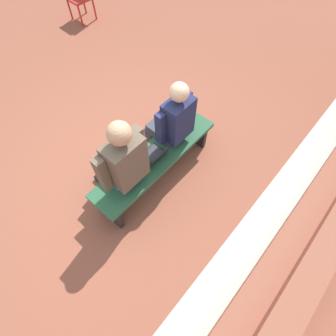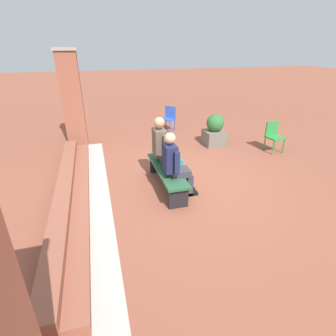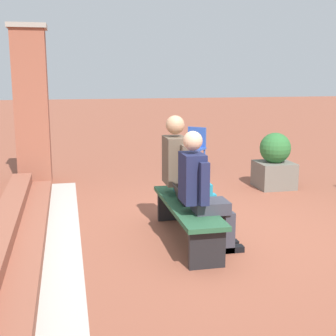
# 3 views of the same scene
# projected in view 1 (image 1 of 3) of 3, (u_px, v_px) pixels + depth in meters

# --- Properties ---
(ground_plane) EXTENTS (60.00, 60.00, 0.00)m
(ground_plane) POSITION_uv_depth(u_px,v_px,m) (129.00, 172.00, 3.57)
(ground_plane) COLOR brown
(concrete_strip) EXTENTS (6.47, 0.40, 0.01)m
(concrete_strip) POSITION_uv_depth(u_px,v_px,m) (246.00, 245.00, 3.03)
(concrete_strip) COLOR #B7B2A8
(concrete_strip) RESTS_ON ground
(brick_steps) EXTENTS (5.67, 0.60, 0.30)m
(brick_steps) POSITION_uv_depth(u_px,v_px,m) (294.00, 276.00, 2.74)
(brick_steps) COLOR #93513D
(brick_steps) RESTS_ON ground
(bench) EXTENTS (1.80, 0.44, 0.45)m
(bench) POSITION_uv_depth(u_px,v_px,m) (156.00, 161.00, 3.24)
(bench) COLOR #285638
(bench) RESTS_ON ground
(person_student) EXTENTS (0.53, 0.68, 1.33)m
(person_student) POSITION_uv_depth(u_px,v_px,m) (171.00, 122.00, 3.10)
(person_student) COLOR #383842
(person_student) RESTS_ON ground
(person_adult) EXTENTS (0.59, 0.75, 1.42)m
(person_adult) POSITION_uv_depth(u_px,v_px,m) (120.00, 162.00, 2.75)
(person_adult) COLOR teal
(person_adult) RESTS_ON ground
(laptop) EXTENTS (0.32, 0.29, 0.21)m
(laptop) POSITION_uv_depth(u_px,v_px,m) (154.00, 156.00, 3.10)
(laptop) COLOR black
(laptop) RESTS_ON bench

